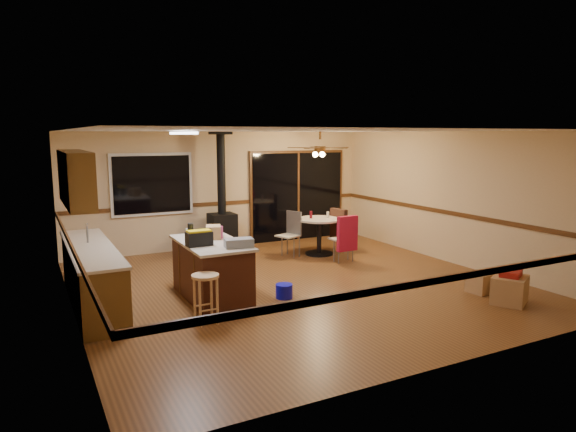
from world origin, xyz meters
TOP-DOWN VIEW (x-y plane):
  - floor at (0.00, 0.00)m, footprint 7.00×7.00m
  - ceiling at (0.00, 0.00)m, footprint 7.00×7.00m
  - wall_back at (0.00, 3.50)m, footprint 7.00×0.00m
  - wall_front at (0.00, -3.50)m, footprint 7.00×0.00m
  - wall_left at (-3.50, 0.00)m, footprint 0.00×7.00m
  - wall_right at (3.50, 0.00)m, footprint 0.00×7.00m
  - chair_rail at (0.00, 0.00)m, footprint 7.00×7.00m
  - window at (-1.60, 3.45)m, footprint 1.72×0.10m
  - sliding_door at (1.90, 3.45)m, footprint 2.52×0.10m
  - lower_cabinets at (-3.20, 0.50)m, footprint 0.60×3.00m
  - countertop at (-3.20, 0.50)m, footprint 0.64×3.04m
  - upper_cabinets at (-3.33, 0.70)m, footprint 0.35×2.00m
  - kitchen_island at (-1.50, 0.00)m, footprint 0.88×1.68m
  - wood_stove at (-0.20, 3.05)m, footprint 0.55×0.50m
  - ceiling_fan at (1.51, 1.77)m, footprint 0.24×0.24m
  - fluorescent_strip at (-1.80, 0.30)m, footprint 0.10×1.20m
  - toolbox_grey at (-1.26, -0.56)m, footprint 0.45×0.30m
  - toolbox_black at (-1.75, -0.20)m, footprint 0.38×0.21m
  - toolbox_yellow_lid at (-1.75, -0.20)m, footprint 0.35×0.19m
  - box_on_island at (-1.38, 0.22)m, footprint 0.32×0.37m
  - bottle_dark at (-1.82, -0.01)m, footprint 0.12×0.12m
  - bottle_pink at (-1.27, 0.17)m, footprint 0.07×0.07m
  - bottle_white at (-1.78, 0.31)m, footprint 0.07×0.07m
  - bar_stool at (-1.93, -1.01)m, footprint 0.43×0.43m
  - blue_bucket at (-0.50, -0.53)m, footprint 0.27×0.27m
  - dining_table at (1.51, 1.77)m, footprint 0.94×0.94m
  - glass_red at (1.36, 1.87)m, footprint 0.07×0.07m
  - glass_cream at (1.69, 1.72)m, footprint 0.08×0.08m
  - chair_left at (0.91, 1.91)m, footprint 0.52×0.52m
  - chair_near at (1.62, 0.89)m, footprint 0.44×0.47m
  - chair_right at (2.03, 1.79)m, footprint 0.53×0.50m
  - box_under_window at (-0.94, 2.83)m, footprint 0.57×0.47m
  - box_corner_a at (2.43, -2.33)m, footprint 0.70×0.67m
  - box_corner_b at (2.48, -1.74)m, footprint 0.43×0.38m
  - box_small_red at (2.43, -2.33)m, footprint 0.43×0.41m

SIDE VIEW (x-z plane):
  - floor at x=0.00m, z-range 0.00..0.00m
  - blue_bucket at x=-0.50m, z-range 0.00..0.22m
  - box_corner_b at x=2.48m, z-range 0.00..0.32m
  - box_corner_a at x=2.43m, z-range 0.00..0.42m
  - box_under_window at x=-0.94m, z-range 0.00..0.42m
  - bar_stool at x=-1.93m, z-range 0.00..0.68m
  - lower_cabinets at x=-3.20m, z-range 0.00..0.86m
  - kitchen_island at x=-1.50m, z-range 0.00..0.90m
  - box_small_red at x=2.43m, z-range 0.42..0.51m
  - dining_table at x=1.51m, z-range 0.14..0.92m
  - chair_left at x=0.91m, z-range 0.33..0.85m
  - chair_near at x=1.62m, z-range 0.25..0.95m
  - chair_right at x=2.03m, z-range 0.25..0.95m
  - wood_stove at x=-0.20m, z-range -0.53..1.99m
  - glass_cream at x=1.69m, z-range 0.78..0.92m
  - glass_red at x=1.36m, z-range 0.78..0.94m
  - countertop at x=-3.20m, z-range 0.86..0.90m
  - toolbox_grey at x=-1.26m, z-range 0.90..1.03m
  - bottle_white at x=-1.78m, z-range 0.90..1.08m
  - bottle_pink at x=-1.27m, z-range 0.90..1.10m
  - chair_rail at x=0.00m, z-range 0.96..1.04m
  - box_on_island at x=-1.38m, z-range 0.90..1.11m
  - toolbox_black at x=-1.75m, z-range 0.90..1.11m
  - sliding_door at x=1.90m, z-range 0.00..2.10m
  - bottle_dark at x=-1.82m, z-range 0.90..1.21m
  - toolbox_yellow_lid at x=-1.75m, z-range 1.11..1.14m
  - wall_back at x=0.00m, z-range -2.20..4.80m
  - wall_front at x=0.00m, z-range -2.20..4.80m
  - wall_left at x=-3.50m, z-range -2.20..4.80m
  - wall_right at x=3.50m, z-range -2.20..4.80m
  - window at x=-1.60m, z-range 0.84..2.16m
  - upper_cabinets at x=-3.33m, z-range 1.50..2.30m
  - ceiling_fan at x=1.51m, z-range 1.94..2.49m
  - fluorescent_strip at x=-1.80m, z-range 2.54..2.58m
  - ceiling at x=0.00m, z-range 2.60..2.60m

